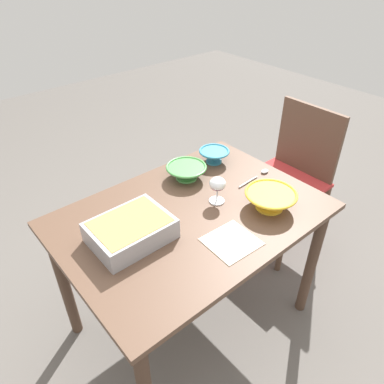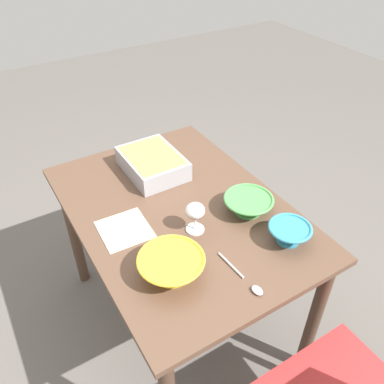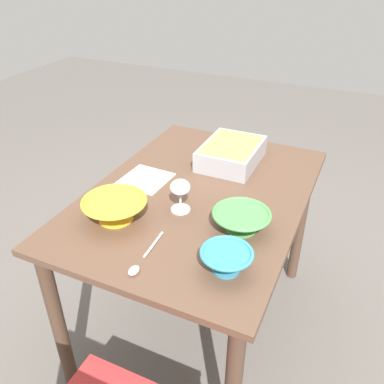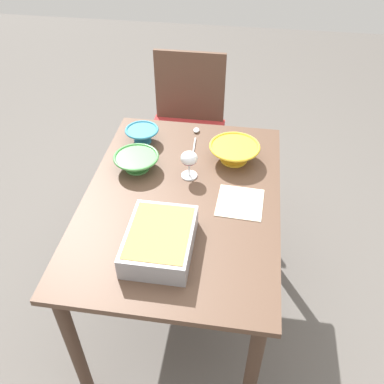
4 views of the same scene
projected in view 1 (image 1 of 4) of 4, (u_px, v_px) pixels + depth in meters
name	position (u px, v px, depth m)	size (l,w,h in m)	color
ground_plane	(192.00, 317.00, 1.99)	(8.00, 8.00, 0.00)	#5B5651
dining_table	(192.00, 232.00, 1.63)	(1.13, 0.80, 0.73)	brown
chair	(292.00, 172.00, 2.27)	(0.45, 0.45, 0.90)	#B22D2D
wine_glass	(218.00, 185.00, 1.58)	(0.07, 0.07, 0.12)	white
casserole_dish	(131.00, 229.00, 1.40)	(0.31, 0.23, 0.09)	#99999E
mixing_bowl	(270.00, 199.00, 1.57)	(0.23, 0.23, 0.08)	yellow
small_bowl	(186.00, 171.00, 1.76)	(0.20, 0.20, 0.07)	#4C994C
serving_bowl	(214.00, 155.00, 1.89)	(0.16, 0.16, 0.07)	teal
serving_spoon	(260.00, 174.00, 1.80)	(0.22, 0.03, 0.01)	silver
napkin	(232.00, 241.00, 1.42)	(0.19, 0.18, 0.00)	beige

